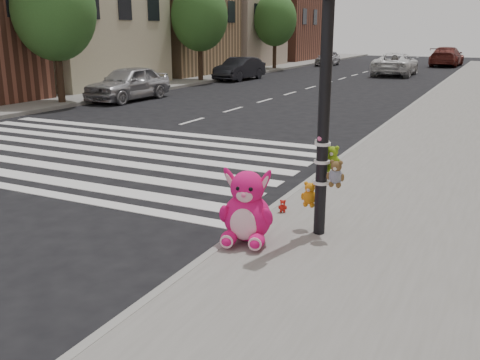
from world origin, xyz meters
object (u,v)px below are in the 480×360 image
Objects in this scene: red_teddy at (283,206)px; car_silver_far at (128,83)px; car_white_near at (395,64)px; signal_pole at (325,117)px; pink_bunny at (247,212)px; car_dark_far at (240,69)px.

car_silver_far is at bearing 120.32° from red_teddy.
car_silver_far is at bearing 65.32° from car_white_near.
pink_bunny is (-0.80, -0.75, -1.24)m from signal_pole.
signal_pole reaches higher than car_white_near.
car_white_near is (-3.84, 30.80, 0.17)m from pink_bunny.
signal_pole is 0.75× the size of car_white_near.
car_silver_far is 19.94m from car_white_near.
signal_pole reaches higher than car_silver_far.
signal_pole is 0.93× the size of car_silver_far.
signal_pole is at bearing 29.54° from pink_bunny.
pink_bunny is 5.04× the size of red_teddy.
car_white_near reaches higher than red_teddy.
car_silver_far is 0.81× the size of car_white_near.
pink_bunny is at bearing -59.77° from car_dark_far.
car_dark_far is at bearing 102.92° from pink_bunny.
pink_bunny is 0.20× the size of car_white_near.
red_teddy is (-0.81, 0.58, -1.57)m from signal_pole.
red_teddy is 16.07m from car_silver_far.
car_white_near is (-4.64, 30.05, -1.07)m from signal_pole.
car_white_near is (7.77, 7.60, 0.06)m from car_dark_far.
red_teddy is 24.76m from car_dark_far.
signal_pole is at bearing -51.70° from red_teddy.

